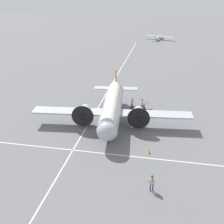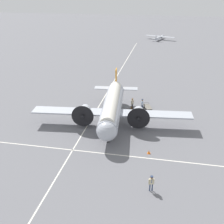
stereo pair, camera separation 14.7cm
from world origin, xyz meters
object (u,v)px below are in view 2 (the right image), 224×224
Objects in this scene: crew_foreground at (151,182)px; suitcase_upright_spare at (131,108)px; ramp_agent at (142,103)px; passenger_boarding at (132,102)px; baggage_cart at (148,107)px; traffic_cone at (149,152)px; suitcase_near_door at (132,108)px; light_aircraft_distant at (160,37)px; airliner_main at (112,108)px.

crew_foreground reaches higher than suitcase_upright_spare.
ramp_agent is 3.56× the size of suitcase_upright_spare.
passenger_boarding is 2.67m from baggage_cart.
passenger_boarding reaches higher than traffic_cone.
traffic_cone is at bearing 16.46° from suitcase_near_door.
crew_foreground is at bearing -159.87° from light_aircraft_distant.
passenger_boarding is 0.90m from suitcase_near_door.
airliner_main reaches higher than light_aircraft_distant.
crew_foreground is 19.67m from passenger_boarding.
crew_foreground is 81.50m from light_aircraft_distant.
suitcase_upright_spare is at bearing -163.11° from traffic_cone.
baggage_cart is at bearing 132.51° from passenger_boarding.
suitcase_upright_spare is 62.47m from light_aircraft_distant.
suitcase_near_door reaches higher than traffic_cone.
airliner_main is 6.64m from suitcase_near_door.
baggage_cart is (-19.91, -1.91, -0.81)m from crew_foreground.
suitcase_upright_spare is 0.19× the size of baggage_cart.
passenger_boarding is 0.94m from suitcase_upright_spare.
passenger_boarding is at bearing 137.04° from suitcase_upright_spare.
passenger_boarding is 3.59× the size of suitcase_near_door.
passenger_boarding reaches higher than crew_foreground.
ramp_agent reaches higher than baggage_cart.
light_aircraft_distant reaches higher than baggage_cart.
light_aircraft_distant is at bearing -159.54° from ramp_agent.
airliner_main is 6.47m from passenger_boarding.
light_aircraft_distant is (-62.10, 0.29, -0.24)m from ramp_agent.
crew_foreground is at bearing 6.00° from traffic_cone.
light_aircraft_distant is 22.11× the size of traffic_cone.
crew_foreground is 20.02m from baggage_cart.
ramp_agent is at bearing -161.87° from light_aircraft_distant.
suitcase_upright_spare is at bearing -163.44° from light_aircraft_distant.
suitcase_upright_spare is at bearing 154.30° from airliner_main.
airliner_main is 12.95× the size of ramp_agent.
traffic_cone is (13.32, 1.22, -0.06)m from baggage_cart.
airliner_main is 2.14× the size of light_aircraft_distant.
baggage_cart is (-0.72, 2.42, -0.86)m from passenger_boarding.
crew_foreground is 1.00× the size of ramp_agent.
baggage_cart is at bearing 139.13° from airliner_main.
suitcase_near_door is at bearing -94.28° from crew_foreground.
suitcase_upright_spare is 1.03× the size of traffic_cone.
traffic_cone is at bearing 41.96° from passenger_boarding.
passenger_boarding is 0.18× the size of light_aircraft_distant.
airliner_main reaches higher than traffic_cone.
suitcase_near_door is 1.10× the size of traffic_cone.
baggage_cart is at bearing -101.75° from crew_foreground.
baggage_cart is at bearing 143.70° from ramp_agent.
suitcase_near_door is (0.06, -0.07, -0.90)m from passenger_boarding.
ramp_agent is (-6.08, 3.78, -1.47)m from airliner_main.
traffic_cone is (6.69, 5.84, -2.34)m from airliner_main.
light_aircraft_distant reaches higher than passenger_boarding.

